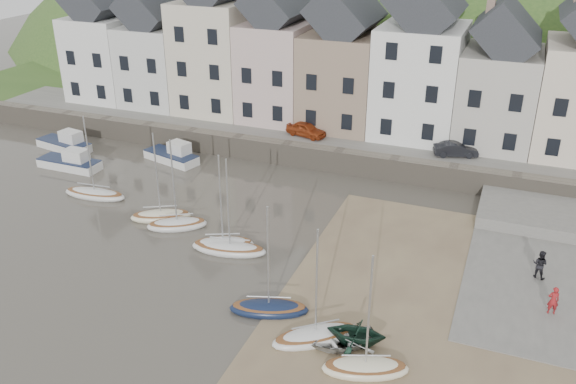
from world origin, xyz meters
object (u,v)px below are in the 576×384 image
at_px(rowboat_white, 343,339).
at_px(person_red, 553,300).
at_px(person_dark, 540,264).
at_px(sailboat_0, 95,194).
at_px(car_right, 456,149).
at_px(rowboat_green, 356,332).
at_px(car_left, 306,129).

distance_m(rowboat_white, person_red, 11.10).
bearing_deg(person_red, rowboat_white, 21.16).
height_order(rowboat_white, person_dark, person_dark).
relative_size(sailboat_0, person_dark, 3.74).
height_order(person_dark, car_right, car_right).
distance_m(rowboat_green, car_right, 22.48).
height_order(rowboat_white, person_red, person_red).
distance_m(sailboat_0, rowboat_green, 23.67).
distance_m(person_dark, car_left, 22.79).
relative_size(rowboat_white, car_right, 0.98).
distance_m(sailboat_0, car_left, 17.67).
bearing_deg(rowboat_white, person_red, 85.23).
relative_size(person_dark, car_right, 0.51).
distance_m(person_red, car_right, 17.92).
xyz_separation_m(rowboat_white, car_left, (-10.08, 22.63, 1.80)).
xyz_separation_m(sailboat_0, person_dark, (29.87, 0.33, 0.70)).
xyz_separation_m(person_red, car_right, (-7.07, 16.42, 1.24)).
distance_m(person_red, car_left, 25.35).
xyz_separation_m(rowboat_white, person_red, (9.19, 6.20, 0.51)).
xyz_separation_m(car_left, car_right, (12.20, 0.00, -0.05)).
bearing_deg(rowboat_green, car_left, -161.04).
bearing_deg(car_right, person_dark, -171.58).
distance_m(rowboat_white, car_right, 22.80).
height_order(rowboat_green, person_dark, person_dark).
bearing_deg(car_left, sailboat_0, 155.11).
relative_size(sailboat_0, rowboat_green, 2.27).
height_order(person_red, car_right, car_right).
bearing_deg(car_left, rowboat_white, -140.89).
distance_m(rowboat_green, person_red, 10.49).
height_order(sailboat_0, person_dark, sailboat_0).
relative_size(sailboat_0, car_right, 1.90).
bearing_deg(person_red, car_left, -53.29).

